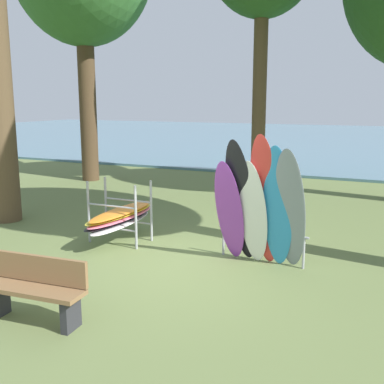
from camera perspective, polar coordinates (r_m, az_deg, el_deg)
name	(u,v)px	position (r m, az deg, el deg)	size (l,w,h in m)	color
ground_plane	(183,266)	(8.26, -1.08, -8.97)	(80.00, 80.00, 0.00)	olive
lake_water	(354,139)	(35.48, 19.06, 6.05)	(80.00, 36.00, 0.10)	slate
leaning_board_pile	(260,208)	(8.05, 8.21, -1.89)	(1.67, 0.79, 2.32)	purple
board_storage_rack	(121,216)	(9.59, -8.65, -2.96)	(1.15, 2.12, 1.25)	#9EA0A5
park_bench	(36,288)	(6.51, -18.46, -10.99)	(1.43, 0.52, 0.85)	#2D2D33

